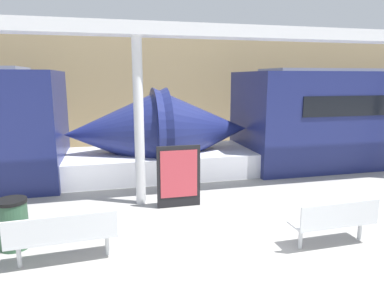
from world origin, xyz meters
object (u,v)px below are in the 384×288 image
Objects in this scene: trash_bin at (13,224)px; bench_far at (63,234)px; poster_board at (179,176)px; support_column_near at (139,123)px; bench_near at (335,220)px.

bench_far is at bearing -39.73° from trash_bin.
poster_board is at bearing 21.06° from trash_bin.
poster_board is 0.38× the size of support_column_near.
poster_board reaches higher than trash_bin.
bench_far is 1.93× the size of trash_bin.
bench_near is at bearing -47.67° from poster_board.
support_column_near is at bearing 135.37° from bench_near.
bench_near is 1.74× the size of trash_bin.
bench_near is at bearing -13.17° from trash_bin.
bench_far is 1.19× the size of poster_board.
poster_board is 1.50m from support_column_near.
bench_far is at bearing -139.02° from poster_board.
bench_far is 0.45× the size of support_column_near.
support_column_near is (2.34, 1.65, 1.46)m from trash_bin.
bench_near and bench_far have the same top height.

